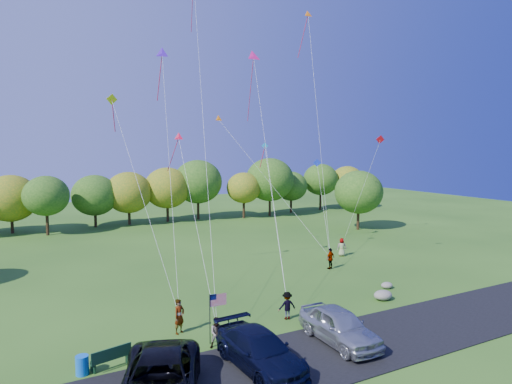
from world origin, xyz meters
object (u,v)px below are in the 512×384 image
minivan_silver (339,326)px  flyer_c (287,306)px  park_bench (111,357)px  minivan_navy (260,351)px  flyer_d (330,258)px  trash_barrel (82,365)px  minivan_dark (160,382)px  flyer_e (342,247)px  flyer_a (179,316)px  flyer_b (217,333)px

minivan_silver → flyer_c: bearing=99.5°
park_bench → minivan_navy: bearing=-41.2°
flyer_d → park_bench: size_ratio=0.94×
minivan_navy → park_bench: minivan_navy is taller
trash_barrel → minivan_silver: bearing=-13.4°
minivan_navy → flyer_d: 18.68m
minivan_dark → flyer_c: bearing=51.9°
minivan_navy → flyer_c: 6.47m
flyer_c → minivan_silver: bearing=108.1°
minivan_dark → flyer_e: bearing=58.0°
minivan_dark → trash_barrel: (-2.38, 4.21, -0.57)m
minivan_navy → minivan_silver: bearing=2.1°
flyer_d → minivan_navy: bearing=24.9°
minivan_dark → minivan_navy: size_ratio=1.18×
flyer_a → minivan_dark: bearing=-142.4°
minivan_dark → trash_barrel: size_ratio=7.75×
flyer_c → flyer_e: flyer_e is taller
flyer_e → flyer_b: bearing=64.2°
flyer_d → flyer_e: 4.94m
flyer_c → minivan_navy: bearing=56.8°
flyer_a → park_bench: (-4.16, -2.46, -0.40)m
minivan_dark → minivan_navy: minivan_dark is taller
flyer_b → flyer_e: bearing=51.9°
flyer_e → trash_barrel: 27.86m
minivan_navy → flyer_a: size_ratio=2.98×
flyer_b → park_bench: bearing=-165.3°
flyer_a → flyer_e: bearing=-0.4°
minivan_dark → trash_barrel: minivan_dark is taller
minivan_dark → trash_barrel: 4.87m
flyer_b → flyer_c: bearing=34.4°
park_bench → minivan_dark: bearing=-87.7°
minivan_dark → park_bench: 4.25m
flyer_e → park_bench: 26.78m
flyer_a → flyer_b: flyer_a is taller
flyer_c → flyer_d: size_ratio=0.93×
flyer_a → flyer_b: (1.11, -2.70, -0.17)m
minivan_navy → flyer_c: minivan_navy is taller
flyer_a → flyer_d: size_ratio=1.08×
park_bench → flyer_e: bearing=14.8°
minivan_silver → trash_barrel: minivan_silver is taller
minivan_dark → flyer_e: minivan_dark is taller
flyer_c → minivan_dark: bearing=40.4°
minivan_dark → flyer_a: 7.22m
minivan_navy → minivan_silver: minivan_silver is taller
minivan_silver → flyer_e: size_ratio=3.11×
flyer_d → flyer_a: bearing=6.0°
minivan_silver → trash_barrel: (-12.43, 2.97, -0.53)m
minivan_navy → flyer_a: bearing=105.7°
flyer_c → trash_barrel: flyer_c is taller
minivan_navy → flyer_a: (-1.96, 5.75, 0.07)m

